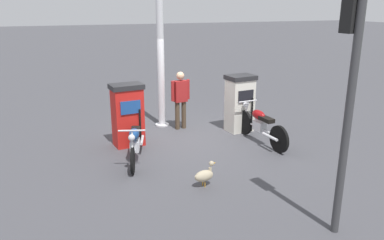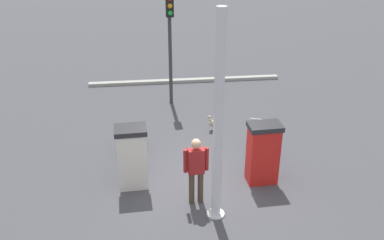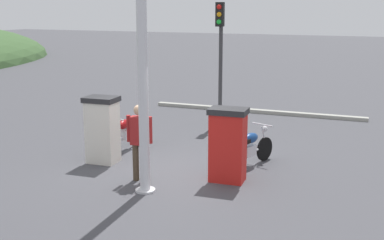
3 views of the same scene
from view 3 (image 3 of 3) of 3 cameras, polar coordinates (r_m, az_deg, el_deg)
The scene contains 10 objects.
ground_plane at distance 11.17m, azimuth -3.44°, elevation -5.84°, with size 120.00×120.00×0.00m, color #424247.
fuel_pump_near at distance 10.30m, azimuth 4.17°, elevation -2.83°, with size 0.61×0.83×1.57m.
fuel_pump_far at distance 11.73m, azimuth -10.32°, elevation -1.06°, with size 0.65×0.80×1.57m.
motorcycle_near_pump at distance 11.34m, azimuth 6.50°, elevation -3.20°, with size 1.89×0.84×0.92m.
motorcycle_far_pump at distance 12.67m, azimuth -7.65°, elevation -1.48°, with size 2.17×0.56×0.97m.
attendant_person at distance 10.29m, azimuth -6.09°, elevation -2.06°, with size 0.25×0.58×1.64m.
wandering_duck at distance 13.28m, azimuth 4.98°, elevation -1.77°, with size 0.26×0.50×0.50m.
roadside_traffic_light at distance 15.30m, azimuth 3.28°, elevation 9.00°, with size 0.39×0.26×3.75m.
canopy_support_pole at distance 9.42m, azimuth -5.70°, elevation 4.37°, with size 0.40×0.40×4.54m.
road_edge_kerb at distance 17.39m, azimuth 7.40°, elevation 1.03°, with size 0.66×7.47×0.12m.
Camera 3 is at (-9.32, -5.02, 3.55)m, focal length 46.10 mm.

